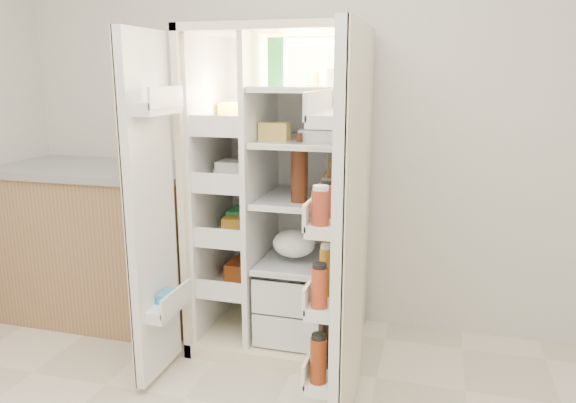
# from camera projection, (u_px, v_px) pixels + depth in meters

# --- Properties ---
(wall_back) EXTENTS (4.00, 0.02, 2.70)m
(wall_back) POSITION_uv_depth(u_px,v_px,m) (324.00, 109.00, 3.29)
(wall_back) COLOR silver
(wall_back) RESTS_ON floor
(refrigerator) EXTENTS (0.92, 0.70, 1.80)m
(refrigerator) POSITION_uv_depth(u_px,v_px,m) (285.00, 218.00, 3.14)
(refrigerator) COLOR beige
(refrigerator) RESTS_ON floor
(freezer_door) EXTENTS (0.15, 0.40, 1.72)m
(freezer_door) POSITION_uv_depth(u_px,v_px,m) (151.00, 212.00, 2.68)
(freezer_door) COLOR white
(freezer_door) RESTS_ON floor
(fridge_door) EXTENTS (0.17, 0.58, 1.72)m
(fridge_door) POSITION_uv_depth(u_px,v_px,m) (345.00, 238.00, 2.34)
(fridge_door) COLOR white
(fridge_door) RESTS_ON floor
(kitchen_counter) EXTENTS (1.37, 0.73, 0.99)m
(kitchen_counter) POSITION_uv_depth(u_px,v_px,m) (102.00, 241.00, 3.54)
(kitchen_counter) COLOR #9C724E
(kitchen_counter) RESTS_ON floor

